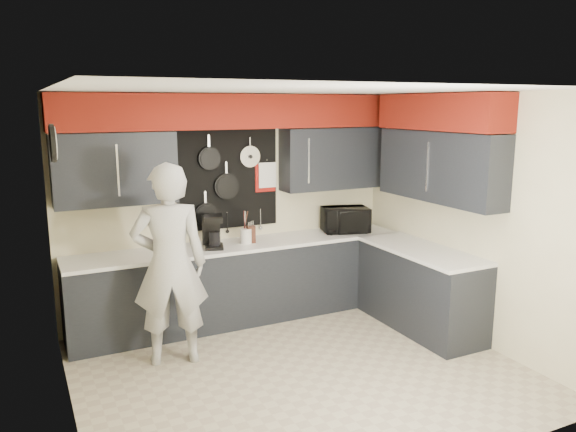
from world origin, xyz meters
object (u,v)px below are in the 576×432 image
utensil_crock (246,236)px  microwave (345,220)px  coffee_maker (213,231)px  person (170,265)px  knife_block (251,234)px

utensil_crock → microwave: bearing=0.2°
utensil_crock → coffee_maker: bearing=-177.7°
coffee_maker → person: (-0.66, -0.67, -0.13)m
microwave → person: size_ratio=0.28×
person → utensil_crock: bearing=-134.5°
microwave → knife_block: size_ratio=2.82×
knife_block → coffee_maker: 0.47m
microwave → person: (-2.39, -0.69, -0.09)m
microwave → knife_block: (-1.27, -0.00, -0.05)m
utensil_crock → person: 1.26m
microwave → coffee_maker: 1.73m
utensil_crock → knife_block: bearing=3.6°
knife_block → coffee_maker: (-0.46, -0.02, 0.09)m
microwave → coffee_maker: bearing=-164.1°
utensil_crock → coffee_maker: (-0.40, -0.02, 0.10)m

